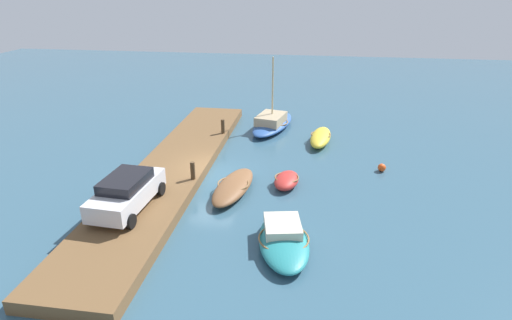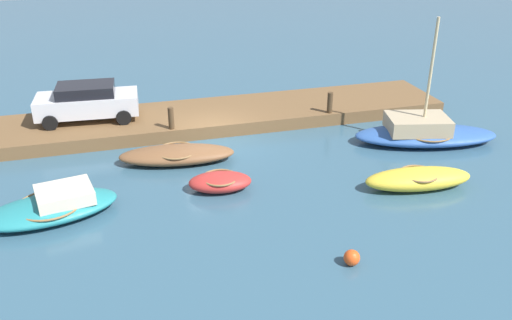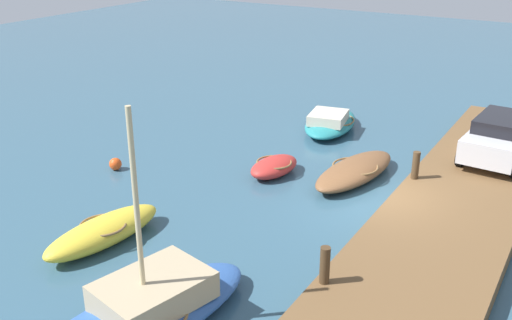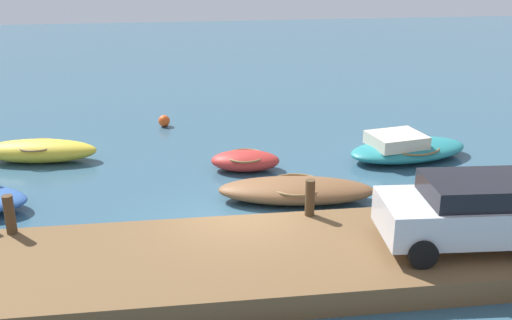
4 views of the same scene
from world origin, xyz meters
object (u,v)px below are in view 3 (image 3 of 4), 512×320
(rowboat_yellow, at_px, (103,231))
(rowboat_brown, at_px, (355,171))
(dinghy_red, at_px, (274,166))
(mooring_post_west, at_px, (325,265))
(sailboat_blue, at_px, (143,312))
(parked_car, at_px, (501,136))
(mooring_post_mid_west, at_px, (416,165))
(marker_buoy, at_px, (115,164))
(motorboat_teal, at_px, (330,122))

(rowboat_yellow, height_order, rowboat_brown, rowboat_yellow)
(dinghy_red, xyz_separation_m, mooring_post_west, (-6.15, -4.84, 0.72))
(sailboat_blue, height_order, parked_car, sailboat_blue)
(mooring_post_mid_west, relative_size, marker_buoy, 2.05)
(rowboat_brown, height_order, mooring_post_mid_west, mooring_post_mid_west)
(mooring_post_mid_west, bearing_deg, parked_car, -31.45)
(marker_buoy, bearing_deg, parked_car, -59.98)
(motorboat_teal, relative_size, marker_buoy, 9.85)
(rowboat_brown, relative_size, marker_buoy, 10.05)
(rowboat_yellow, distance_m, mooring_post_mid_west, 10.28)
(rowboat_brown, height_order, parked_car, parked_car)
(mooring_post_west, height_order, marker_buoy, mooring_post_west)
(motorboat_teal, distance_m, rowboat_brown, 5.35)
(parked_car, height_order, marker_buoy, parked_car)
(dinghy_red, height_order, rowboat_brown, rowboat_brown)
(rowboat_yellow, relative_size, marker_buoy, 8.65)
(mooring_post_west, height_order, mooring_post_mid_west, mooring_post_west)
(rowboat_yellow, xyz_separation_m, parked_car, (11.21, -8.65, 1.03))
(sailboat_blue, bearing_deg, parked_car, -7.21)
(sailboat_blue, bearing_deg, dinghy_red, 24.39)
(rowboat_brown, bearing_deg, mooring_post_west, -154.94)
(mooring_post_west, xyz_separation_m, parked_car, (10.55, -2.05, 0.37))
(motorboat_teal, bearing_deg, mooring_post_mid_west, -142.25)
(rowboat_yellow, distance_m, sailboat_blue, 4.27)
(dinghy_red, height_order, mooring_post_west, mooring_post_west)
(motorboat_teal, distance_m, mooring_post_west, 12.83)
(sailboat_blue, height_order, marker_buoy, sailboat_blue)
(dinghy_red, bearing_deg, marker_buoy, 125.05)
(rowboat_yellow, distance_m, motorboat_teal, 12.48)
(mooring_post_mid_west, bearing_deg, motorboat_teal, 48.56)
(sailboat_blue, distance_m, mooring_post_west, 4.34)
(rowboat_yellow, height_order, motorboat_teal, motorboat_teal)
(rowboat_yellow, relative_size, motorboat_teal, 0.88)
(mooring_post_west, bearing_deg, sailboat_blue, 134.77)
(sailboat_blue, bearing_deg, rowboat_brown, 8.47)
(marker_buoy, bearing_deg, motorboat_teal, -31.18)
(rowboat_yellow, relative_size, sailboat_blue, 0.63)
(parked_car, distance_m, marker_buoy, 14.11)
(rowboat_yellow, xyz_separation_m, rowboat_brown, (7.96, -4.44, -0.05))
(mooring_post_west, distance_m, marker_buoy, 10.74)
(motorboat_teal, relative_size, sailboat_blue, 0.72)
(mooring_post_west, xyz_separation_m, marker_buoy, (3.51, 10.12, -0.82))
(mooring_post_mid_west, xyz_separation_m, parked_car, (3.35, -2.05, 0.37))
(parked_car, bearing_deg, mooring_post_west, 172.81)
(motorboat_teal, bearing_deg, dinghy_red, 172.37)
(mooring_post_mid_west, distance_m, parked_car, 3.95)
(dinghy_red, distance_m, rowboat_brown, 2.91)
(sailboat_blue, bearing_deg, mooring_post_west, -31.83)
(sailboat_blue, relative_size, mooring_post_mid_west, 6.68)
(rowboat_yellow, height_order, mooring_post_mid_west, mooring_post_mid_west)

